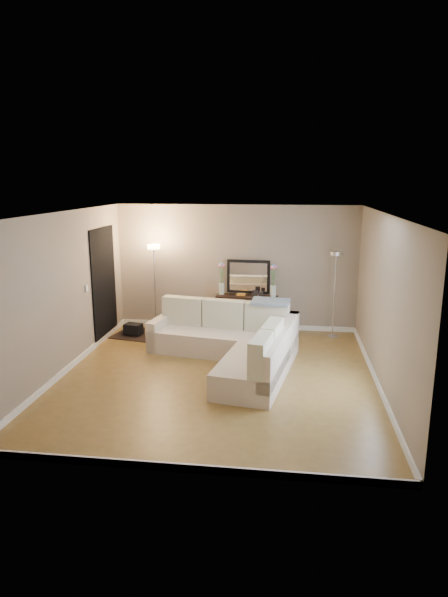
# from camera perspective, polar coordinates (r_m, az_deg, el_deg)

# --- Properties ---
(floor) EXTENTS (5.00, 5.50, 0.01)m
(floor) POSITION_cam_1_polar(r_m,az_deg,el_deg) (8.13, -0.74, -8.90)
(floor) COLOR olive
(floor) RESTS_ON ground
(ceiling) EXTENTS (5.00, 5.50, 0.01)m
(ceiling) POSITION_cam_1_polar(r_m,az_deg,el_deg) (7.54, -0.79, 9.78)
(ceiling) COLOR white
(ceiling) RESTS_ON ground
(wall_back) EXTENTS (5.00, 0.02, 2.60)m
(wall_back) POSITION_cam_1_polar(r_m,az_deg,el_deg) (10.42, 1.39, 3.54)
(wall_back) COLOR gray
(wall_back) RESTS_ON ground
(wall_front) EXTENTS (5.00, 0.02, 2.60)m
(wall_front) POSITION_cam_1_polar(r_m,az_deg,el_deg) (5.13, -5.17, -6.94)
(wall_front) COLOR gray
(wall_front) RESTS_ON ground
(wall_left) EXTENTS (0.02, 5.50, 2.60)m
(wall_left) POSITION_cam_1_polar(r_m,az_deg,el_deg) (8.46, -17.85, 0.58)
(wall_left) COLOR gray
(wall_left) RESTS_ON ground
(wall_right) EXTENTS (0.02, 5.50, 2.60)m
(wall_right) POSITION_cam_1_polar(r_m,az_deg,el_deg) (7.79, 17.83, -0.46)
(wall_right) COLOR gray
(wall_right) RESTS_ON ground
(baseboard_back) EXTENTS (5.00, 0.03, 0.10)m
(baseboard_back) POSITION_cam_1_polar(r_m,az_deg,el_deg) (10.68, 1.34, -3.11)
(baseboard_back) COLOR white
(baseboard_back) RESTS_ON ground
(baseboard_front) EXTENTS (5.00, 0.03, 0.10)m
(baseboard_front) POSITION_cam_1_polar(r_m,az_deg,el_deg) (5.70, -4.84, -18.72)
(baseboard_front) COLOR white
(baseboard_front) RESTS_ON ground
(baseboard_left) EXTENTS (0.03, 5.50, 0.10)m
(baseboard_left) POSITION_cam_1_polar(r_m,az_deg,el_deg) (8.79, -17.12, -7.39)
(baseboard_left) COLOR white
(baseboard_left) RESTS_ON ground
(baseboard_right) EXTENTS (0.03, 5.50, 0.10)m
(baseboard_right) POSITION_cam_1_polar(r_m,az_deg,el_deg) (8.16, 17.03, -9.01)
(baseboard_right) COLOR white
(baseboard_right) RESTS_ON ground
(doorway) EXTENTS (0.02, 1.20, 2.20)m
(doorway) POSITION_cam_1_polar(r_m,az_deg,el_deg) (10.01, -13.54, 1.60)
(doorway) COLOR black
(doorway) RESTS_ON ground
(switch_plate) EXTENTS (0.02, 0.08, 0.12)m
(switch_plate) POSITION_cam_1_polar(r_m,az_deg,el_deg) (9.22, -15.43, 1.13)
(switch_plate) COLOR white
(switch_plate) RESTS_ON ground
(sectional_sofa) EXTENTS (2.76, 2.94, 0.93)m
(sectional_sofa) POSITION_cam_1_polar(r_m,az_deg,el_deg) (8.63, 1.29, -5.09)
(sectional_sofa) COLOR beige
(sectional_sofa) RESTS_ON floor
(throw_blanket) EXTENTS (0.71, 0.47, 0.09)m
(throw_blanket) POSITION_cam_1_polar(r_m,az_deg,el_deg) (8.97, 5.33, -0.38)
(throw_blanket) COLOR slate
(throw_blanket) RESTS_ON sectional_sofa
(console_table) EXTENTS (1.28, 0.43, 0.77)m
(console_table) POSITION_cam_1_polar(r_m,az_deg,el_deg) (10.30, 2.20, -1.51)
(console_table) COLOR black
(console_table) RESTS_ON floor
(leaning_mirror) EXTENTS (0.89, 0.11, 0.70)m
(leaning_mirror) POSITION_cam_1_polar(r_m,az_deg,el_deg) (10.28, 2.81, 2.50)
(leaning_mirror) COLOR black
(leaning_mirror) RESTS_ON console_table
(table_decor) EXTENTS (0.53, 0.13, 0.13)m
(table_decor) POSITION_cam_1_polar(r_m,az_deg,el_deg) (10.16, 2.60, 0.50)
(table_decor) COLOR #BF7921
(table_decor) RESTS_ON console_table
(flower_vase_left) EXTENTS (0.15, 0.12, 0.66)m
(flower_vase_left) POSITION_cam_1_polar(r_m,az_deg,el_deg) (10.23, -0.28, 2.03)
(flower_vase_left) COLOR silver
(flower_vase_left) RESTS_ON console_table
(flower_vase_right) EXTENTS (0.15, 0.12, 0.66)m
(flower_vase_right) POSITION_cam_1_polar(r_m,az_deg,el_deg) (10.07, 5.66, 1.78)
(flower_vase_right) COLOR silver
(flower_vase_right) RESTS_ON console_table
(floor_lamp_lit) EXTENTS (0.30, 0.30, 1.81)m
(floor_lamp_lit) POSITION_cam_1_polar(r_m,az_deg,el_deg) (10.28, -7.96, 3.16)
(floor_lamp_lit) COLOR silver
(floor_lamp_lit) RESTS_ON floor
(floor_lamp_unlit) EXTENTS (0.30, 0.30, 1.74)m
(floor_lamp_unlit) POSITION_cam_1_polar(r_m,az_deg,el_deg) (10.00, 12.60, 2.38)
(floor_lamp_unlit) COLOR silver
(floor_lamp_unlit) RESTS_ON floor
(charcoal_rug) EXTENTS (1.33, 1.10, 0.02)m
(charcoal_rug) POSITION_cam_1_polar(r_m,az_deg,el_deg) (10.32, -9.07, -4.11)
(charcoal_rug) COLOR black
(charcoal_rug) RESTS_ON floor
(black_bag) EXTENTS (0.37, 0.30, 0.22)m
(black_bag) POSITION_cam_1_polar(r_m,az_deg,el_deg) (10.29, -10.34, -3.45)
(black_bag) COLOR black
(black_bag) RESTS_ON charcoal_rug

